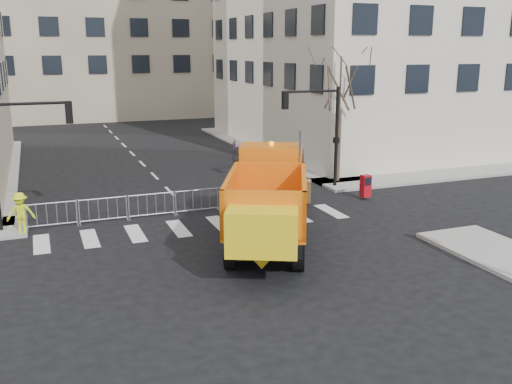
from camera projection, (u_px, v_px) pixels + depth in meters
name	position (u px, v px, depth m)	size (l,w,h in m)	color
ground	(249.00, 271.00, 19.26)	(120.00, 120.00, 0.00)	black
sidewalk_back	(186.00, 206.00, 26.92)	(64.00, 5.00, 0.15)	gray
building_far	(85.00, 6.00, 63.35)	(30.00, 18.00, 24.00)	gray
traffic_light_right	(336.00, 138.00, 30.17)	(0.18, 0.18, 5.40)	black
crowd_barriers	(175.00, 203.00, 25.73)	(12.60, 0.60, 1.10)	#9EA0A5
street_tree	(339.00, 116.00, 31.07)	(3.00, 3.00, 7.50)	#382B21
plow_truck	(269.00, 197.00, 21.50)	(7.15, 10.92, 4.16)	black
cop_a	(271.00, 188.00, 26.65)	(0.71, 0.47, 1.95)	black
cop_b	(273.00, 192.00, 26.74)	(0.77, 0.60, 1.59)	black
cop_c	(293.00, 187.00, 26.87)	(1.17, 0.49, 1.99)	black
worker	(21.00, 213.00, 22.65)	(1.06, 0.61, 1.65)	#D5E71B
newspaper_box	(366.00, 186.00, 28.26)	(0.45, 0.40, 1.10)	#A90D16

